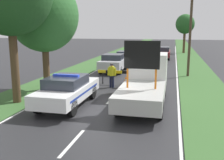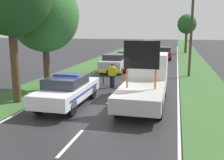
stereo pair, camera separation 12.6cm
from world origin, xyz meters
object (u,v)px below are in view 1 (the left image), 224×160
road_barrier (122,73)px  queued_car_sedan_silver (114,62)px  police_car (68,90)px  work_truck (145,80)px  police_officer (112,73)px  pedestrian_civilian (133,72)px  queued_car_wagon_maroon (163,53)px  roadside_tree_near_left (185,24)px  traffic_cone_centre_front (126,80)px  queued_car_hatch_blue (126,57)px  traffic_cone_near_truck (148,80)px  utility_pole (190,31)px  traffic_cone_behind_barrier (131,76)px  traffic_cone_near_police (159,82)px  roadside_tree_near_right (44,16)px

road_barrier → queued_car_sedan_silver: (-1.78, 5.22, 0.01)m
police_car → work_truck: work_truck is taller
police_officer → pedestrian_civilian: 1.41m
police_car → pedestrian_civilian: size_ratio=2.95×
queued_car_wagon_maroon → roadside_tree_near_left: 9.88m
road_barrier → police_car: bearing=-101.8°
traffic_cone_centre_front → queued_car_hatch_blue: 10.42m
police_car → police_officer: (1.20, 4.45, 0.13)m
traffic_cone_near_truck → traffic_cone_centre_front: bearing=-172.6°
police_officer → queued_car_wagon_maroon: bearing=-91.0°
utility_pole → traffic_cone_behind_barrier: bearing=-146.1°
traffic_cone_behind_barrier → queued_car_sedan_silver: queued_car_sedan_silver is taller
queued_car_wagon_maroon → work_truck: bearing=89.8°
police_car → queued_car_sedan_silver: (-0.08, 10.65, 0.01)m
work_truck → pedestrian_civilian: 3.64m
work_truck → utility_pole: size_ratio=0.88×
traffic_cone_centre_front → work_truck: bearing=-66.6°
pedestrian_civilian → queued_car_hatch_blue: size_ratio=0.40×
traffic_cone_near_truck → roadside_tree_near_left: bearing=82.6°
work_truck → traffic_cone_near_police: 3.91m
traffic_cone_near_truck → queued_car_hatch_blue: bearing=108.3°
work_truck → traffic_cone_behind_barrier: bearing=-70.7°
queued_car_wagon_maroon → police_officer: bearing=81.5°
police_car → traffic_cone_near_truck: size_ratio=7.25×
utility_pole → roadside_tree_near_right: bearing=-142.1°
queued_car_hatch_blue → roadside_tree_near_right: roadside_tree_near_right is taller
road_barrier → queued_car_sedan_silver: queued_car_sedan_silver is taller
work_truck → traffic_cone_near_truck: (-0.23, 4.25, -0.82)m
queued_car_wagon_maroon → utility_pole: size_ratio=0.64×
road_barrier → traffic_cone_near_police: (2.47, 0.01, -0.52)m
police_car → roadside_tree_near_right: (-2.56, 2.84, 3.72)m
work_truck → roadside_tree_near_right: bearing=-8.4°
traffic_cone_behind_barrier → queued_car_hatch_blue: queued_car_hatch_blue is taller
traffic_cone_behind_barrier → utility_pole: size_ratio=0.10×
work_truck → roadside_tree_near_left: size_ratio=1.04×
traffic_cone_centre_front → traffic_cone_near_truck: (1.52, 0.20, 0.06)m
traffic_cone_near_police → queued_car_sedan_silver: bearing=129.2°
traffic_cone_near_police → utility_pole: (2.06, 4.24, 3.31)m
work_truck → pedestrian_civilian: (-1.20, 3.43, -0.18)m
traffic_cone_behind_barrier → work_truck: bearing=-73.0°
traffic_cone_near_police → traffic_cone_behind_barrier: size_ratio=0.81×
traffic_cone_near_truck → queued_car_sedan_silver: bearing=126.5°
traffic_cone_centre_front → roadside_tree_near_right: (-4.47, -2.87, 4.25)m
roadside_tree_near_right → queued_car_wagon_maroon: bearing=71.3°
road_barrier → roadside_tree_near_left: roadside_tree_near_left is taller
traffic_cone_centre_front → queued_car_wagon_maroon: 15.85m
road_barrier → roadside_tree_near_left: 25.51m
pedestrian_civilian → queued_car_hatch_blue: 11.13m
police_car → utility_pole: size_ratio=0.70×
queued_car_hatch_blue → traffic_cone_near_police: bearing=111.1°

